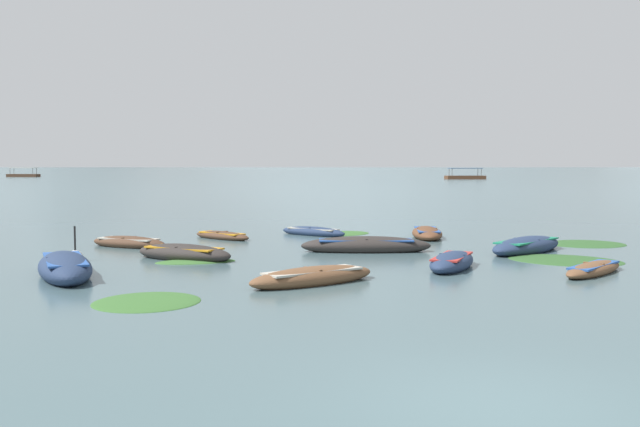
{
  "coord_description": "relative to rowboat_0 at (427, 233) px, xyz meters",
  "views": [
    {
      "loc": [
        -2.12,
        -8.66,
        2.96
      ],
      "look_at": [
        -2.41,
        27.15,
        0.53
      ],
      "focal_mm": 40.03,
      "sensor_mm": 36.0,
      "label": 1
    }
  ],
  "objects": [
    {
      "name": "ground_plane",
      "position": [
        -2.04,
        1479.56,
        -0.17
      ],
      "size": [
        6000.0,
        6000.0,
        0.0
      ],
      "primitive_type": "plane",
      "color": "#476066"
    },
    {
      "name": "mountain_1",
      "position": [
        -694.25,
        1742.86,
        120.84
      ],
      "size": [
        605.37,
        605.37,
        242.02
      ],
      "primitive_type": "cone",
      "color": "slate",
      "rests_on": "ground"
    },
    {
      "name": "mountain_2",
      "position": [
        148.5,
        1596.93,
        144.54
      ],
      "size": [
        980.79,
        980.79,
        289.43
      ],
      "primitive_type": "cone",
      "color": "slate",
      "rests_on": "ground"
    },
    {
      "name": "rowboat_0",
      "position": [
        0.0,
        0.0,
        0.0
      ],
      "size": [
        1.39,
        3.63,
        0.55
      ],
      "color": "brown",
      "rests_on": "ground"
    },
    {
      "name": "rowboat_1",
      "position": [
        2.73,
        -4.8,
        0.03
      ],
      "size": [
        3.79,
        4.1,
        0.65
      ],
      "color": "navy",
      "rests_on": "ground"
    },
    {
      "name": "rowboat_2",
      "position": [
        -11.08,
        -10.38,
        0.07
      ],
      "size": [
        2.97,
        4.47,
        0.79
      ],
      "color": "navy",
      "rests_on": "ground"
    },
    {
      "name": "rowboat_3",
      "position": [
        -0.52,
        -8.74,
        0.01
      ],
      "size": [
        2.18,
        3.33,
        0.58
      ],
      "color": "navy",
      "rests_on": "ground"
    },
    {
      "name": "rowboat_4",
      "position": [
        -2.77,
        -4.79,
        0.03
      ],
      "size": [
        4.48,
        1.25,
        0.66
      ],
      "color": "#2D2826",
      "rests_on": "ground"
    },
    {
      "name": "rowboat_5",
      "position": [
        -4.47,
        -11.44,
        -0.0
      ],
      "size": [
        3.55,
        3.01,
        0.54
      ],
      "color": "brown",
      "rests_on": "ground"
    },
    {
      "name": "rowboat_6",
      "position": [
        -8.33,
        -0.56,
        -0.05
      ],
      "size": [
        2.84,
        2.6,
        0.38
      ],
      "color": "#4C3323",
      "rests_on": "ground"
    },
    {
      "name": "rowboat_7",
      "position": [
        -11.31,
        -3.43,
        -0.02
      ],
      "size": [
        3.33,
        2.31,
        0.49
      ],
      "color": "#4C3323",
      "rests_on": "ground"
    },
    {
      "name": "rowboat_8",
      "position": [
        -4.69,
        0.93,
        -0.03
      ],
      "size": [
        3.11,
        2.62,
        0.46
      ],
      "color": "navy",
      "rests_on": "ground"
    },
    {
      "name": "rowboat_9",
      "position": [
        -8.62,
        -6.83,
        0.02
      ],
      "size": [
        3.67,
        2.7,
        0.61
      ],
      "color": "#2D2826",
      "rests_on": "ground"
    },
    {
      "name": "rowboat_11",
      "position": [
        3.17,
        -9.72,
        -0.05
      ],
      "size": [
        2.76,
        3.02,
        0.39
      ],
      "color": "brown",
      "rests_on": "ground"
    },
    {
      "name": "ferry_0",
      "position": [
        25.51,
        122.88,
        0.27
      ],
      "size": [
        8.55,
        3.86,
        2.54
      ],
      "color": "brown",
      "rests_on": "ground"
    },
    {
      "name": "ferry_1",
      "position": [
        -80.53,
        150.29,
        0.28
      ],
      "size": [
        8.15,
        3.27,
        2.54
      ],
      "color": "#4C3323",
      "rests_on": "ground"
    },
    {
      "name": "mooring_buoy",
      "position": [
        -11.91,
        -7.26,
        -0.06
      ],
      "size": [
        0.48,
        0.48,
        1.23
      ],
      "color": "silver",
      "rests_on": "ground"
    },
    {
      "name": "weed_patch_0",
      "position": [
        -3.59,
        1.53,
        -0.17
      ],
      "size": [
        3.57,
        3.37,
        0.14
      ],
      "primitive_type": "ellipsoid",
      "rotation": [
        0.0,
        0.0,
        0.63
      ],
      "color": "#38662D",
      "rests_on": "ground"
    },
    {
      "name": "weed_patch_1",
      "position": [
        -8.03,
        -13.86,
        -0.17
      ],
      "size": [
        2.92,
        2.99,
        0.14
      ],
      "primitive_type": "ellipsoid",
      "rotation": [
        0.0,
        0.0,
        2.84
      ],
      "color": "#38662D",
      "rests_on": "ground"
    },
    {
      "name": "weed_patch_2",
      "position": [
        5.61,
        -2.38,
        -0.17
      ],
      "size": [
        3.65,
        3.48,
        0.14
      ],
      "primitive_type": "ellipsoid",
      "rotation": [
        0.0,
        0.0,
        0.29
      ],
      "color": "#2D5628",
      "rests_on": "ground"
    },
    {
      "name": "weed_patch_3",
      "position": [
        -8.14,
        -7.45,
        -0.17
      ],
      "size": [
        2.67,
        1.76,
        0.14
      ],
      "primitive_type": "ellipsoid",
      "rotation": [
        0.0,
        0.0,
        0.28
      ],
      "color": "#38662D",
      "rests_on": "ground"
    },
    {
      "name": "weed_patch_4",
      "position": [
        3.3,
        -6.99,
        -0.17
      ],
      "size": [
        4.38,
        4.09,
        0.14
      ],
      "primitive_type": "ellipsoid",
      "rotation": [
        0.0,
        0.0,
        2.62
      ],
      "color": "#2D5628",
      "rests_on": "ground"
    }
  ]
}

